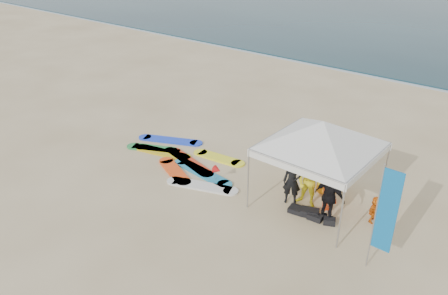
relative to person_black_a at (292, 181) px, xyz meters
name	(u,v)px	position (x,y,z in m)	size (l,w,h in m)	color
ground	(179,211)	(-2.47, -2.73, -0.81)	(120.00, 120.00, 0.00)	beige
shoreline_foam	(391,78)	(-2.47, 15.47, -0.81)	(160.00, 1.20, 0.01)	silver
person_black_a	(292,181)	(0.00, 0.00, 0.00)	(0.59, 0.39, 1.62)	black
person_yellow	(309,182)	(0.50, 0.21, 0.05)	(0.84, 0.65, 1.72)	yellow
person_orange_a	(329,188)	(1.11, 0.45, -0.02)	(1.02, 0.59, 1.58)	red
person_black_b	(330,197)	(1.40, -0.12, 0.04)	(1.00, 0.42, 1.70)	black
person_orange_b	(329,169)	(0.63, 1.26, 0.12)	(0.91, 0.59, 1.86)	orange
person_seated	(375,209)	(2.54, 0.72, -0.37)	(0.82, 0.26, 0.88)	orange
canopy_tent	(324,121)	(0.66, 0.44, 2.14)	(4.48, 4.48, 3.38)	#A5A5A8
feather_flag	(386,213)	(3.43, -1.33, 1.03)	(0.53, 0.04, 3.13)	#A5A5A8
marker_pennant	(217,170)	(-2.70, -0.57, -0.32)	(0.28, 0.28, 0.64)	#A5A5A8
gear_pile	(310,214)	(0.91, -0.30, -0.71)	(1.60, 0.59, 0.22)	black
surfboard_spread	(184,161)	(-4.71, -0.23, -0.78)	(5.81, 3.26, 0.07)	blue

